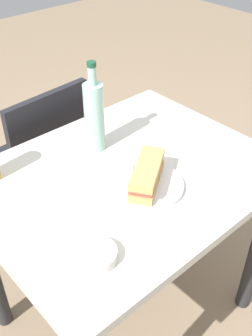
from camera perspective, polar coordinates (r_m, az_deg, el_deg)
The scene contains 9 objects.
ground_plane at distance 1.85m, azimuth 0.00°, elevation -19.43°, with size 8.00×8.00×0.00m, color #8C755B.
dining_table at distance 1.38m, azimuth 0.00°, elevation -5.34°, with size 0.94×0.74×0.76m.
chair_far at distance 1.83m, azimuth -11.76°, elevation 0.90°, with size 0.43×0.43×0.85m.
plate_near at distance 1.23m, azimuth 2.93°, elevation -2.43°, with size 0.23×0.23×0.01m, color white.
baguette_sandwich_near at distance 1.21m, azimuth 2.99°, elevation -0.91°, with size 0.20×0.17×0.07m.
knife_near at distance 1.22m, azimuth 0.61°, elevation -2.03°, with size 0.13×0.14×0.01m.
water_bottle at distance 1.34m, azimuth -4.49°, elevation 7.36°, with size 0.07×0.07×0.31m.
olive_bowl at distance 1.03m, azimuth -4.29°, elevation -12.12°, with size 0.11×0.11×0.03m, color silver.
paper_napkin at distance 1.53m, azimuth 8.91°, elevation 5.78°, with size 0.14×0.14×0.00m, color white.
Camera 1 is at (-0.68, -0.76, 1.55)m, focal length 43.33 mm.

